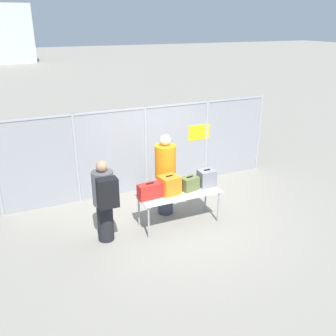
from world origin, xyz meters
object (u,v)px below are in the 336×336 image
suitcase_orange (169,185)px  traveler_hooded (105,199)px  inspection_table (179,195)px  utility_trailer (156,153)px  suitcase_red (150,191)px  suitcase_olive (190,184)px  security_worker_near (165,174)px  suitcase_grey (207,178)px

suitcase_orange → traveler_hooded: (-1.38, -0.08, 0.00)m
inspection_table → utility_trailer: (0.85, 3.29, -0.25)m
suitcase_red → utility_trailer: size_ratio=0.11×
suitcase_red → suitcase_orange: (0.44, 0.03, 0.03)m
suitcase_olive → utility_trailer: (0.60, 3.26, -0.45)m
suitcase_red → suitcase_olive: (0.90, 0.02, -0.01)m
traveler_hooded → suitcase_orange: bearing=1.5°
suitcase_olive → security_worker_near: size_ratio=0.22×
suitcase_orange → utility_trailer: suitcase_orange is taller
suitcase_red → suitcase_orange: bearing=4.2°
suitcase_red → suitcase_orange: size_ratio=1.21×
inspection_table → suitcase_red: 0.68m
suitcase_olive → utility_trailer: bearing=79.6°
security_worker_near → suitcase_red: bearing=41.9°
security_worker_near → utility_trailer: (0.91, 2.73, -0.53)m
suitcase_orange → suitcase_grey: size_ratio=1.11×
suitcase_grey → utility_trailer: suitcase_grey is taller
suitcase_grey → suitcase_olive: bearing=-176.4°
suitcase_red → security_worker_near: 0.80m
inspection_table → security_worker_near: (-0.06, 0.56, 0.28)m
security_worker_near → suitcase_orange: bearing=72.9°
suitcase_orange → suitcase_grey: (0.89, 0.02, -0.01)m
suitcase_orange → traveler_hooded: bearing=-176.9°
suitcase_grey → security_worker_near: bearing=145.9°
suitcase_grey → suitcase_orange: bearing=-179.0°
suitcase_grey → traveler_hooded: bearing=-177.7°
suitcase_olive → traveler_hooded: (-1.84, -0.06, 0.05)m
inspection_table → suitcase_orange: 0.33m
suitcase_olive → security_worker_near: (-0.32, 0.53, 0.08)m
suitcase_olive → suitcase_grey: (0.42, 0.03, 0.04)m
suitcase_orange → suitcase_olive: bearing=-1.3°
suitcase_olive → suitcase_grey: bearing=3.6°
security_worker_near → inspection_table: bearing=94.8°
security_worker_near → utility_trailer: 2.92m
security_worker_near → traveler_hooded: bearing=19.8°
suitcase_red → suitcase_orange: 0.44m
suitcase_olive → utility_trailer: 3.34m
suitcase_olive → suitcase_orange: bearing=178.7°
traveler_hooded → security_worker_near: (1.52, 0.59, 0.03)m
suitcase_red → utility_trailer: bearing=65.5°
suitcase_orange → utility_trailer: size_ratio=0.09×
inspection_table → utility_trailer: bearing=75.5°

